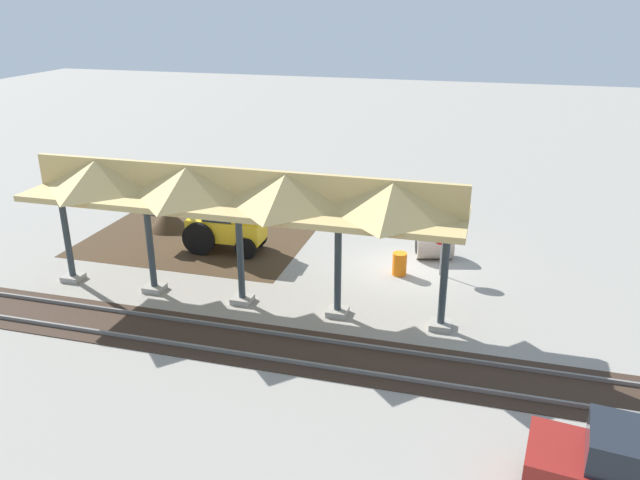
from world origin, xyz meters
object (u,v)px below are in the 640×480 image
stop_sign (442,240)px  distant_parked_car (636,476)px  backhoe (223,222)px  traffic_barrel (399,264)px  concrete_pipe (434,246)px

stop_sign → distant_parked_car: stop_sign is taller
stop_sign → backhoe: bearing=-1.0°
backhoe → traffic_barrel: backhoe is taller
backhoe → traffic_barrel: (-7.61, 0.54, -0.82)m
backhoe → distant_parked_car: size_ratio=1.16×
concrete_pipe → distant_parked_car: 13.86m
stop_sign → traffic_barrel: stop_sign is taller
backhoe → traffic_barrel: size_ratio=5.67×
backhoe → distant_parked_car: (-14.10, 11.28, -0.29)m
concrete_pipe → traffic_barrel: size_ratio=1.89×
stop_sign → concrete_pipe: (0.42, -1.64, -0.91)m
concrete_pipe → distant_parked_car: size_ratio=0.39×
distant_parked_car → stop_sign: bearing=-66.0°
stop_sign → distant_parked_car: (-4.95, 11.12, -0.46)m
backhoe → concrete_pipe: backhoe is taller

